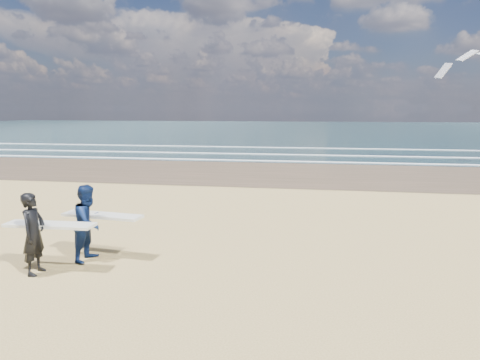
# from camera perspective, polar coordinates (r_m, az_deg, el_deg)

# --- Properties ---
(ocean) EXTENTS (220.00, 100.00, 0.02)m
(ocean) POSITION_cam_1_polar(r_m,az_deg,el_deg) (82.03, 19.54, 6.25)
(ocean) COLOR #183135
(ocean) RESTS_ON ground
(surfer_near) EXTENTS (2.22, 1.02, 1.97)m
(surfer_near) POSITION_cam_1_polar(r_m,az_deg,el_deg) (11.29, -25.62, -6.35)
(surfer_near) COLOR black
(surfer_near) RESTS_ON ground
(surfer_far) EXTENTS (2.25, 1.26, 1.99)m
(surfer_far) POSITION_cam_1_polar(r_m,az_deg,el_deg) (11.77, -19.41, -5.32)
(surfer_far) COLOR #0C1D47
(surfer_far) RESTS_ON ground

